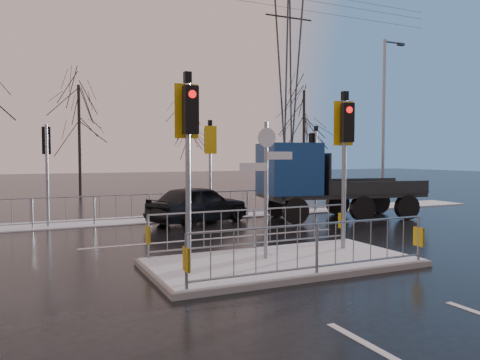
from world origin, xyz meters
name	(u,v)px	position (x,y,z in m)	size (l,w,h in m)	color
ground	(282,265)	(0.00, 0.00, 0.00)	(120.00, 120.00, 0.00)	black
snow_verge	(172,218)	(0.00, 8.60, 0.02)	(30.00, 2.00, 0.04)	white
lane_markings	(289,268)	(0.00, -0.33, 0.00)	(8.00, 11.38, 0.01)	silver
traffic_island	(281,248)	(-0.01, 0.01, 0.39)	(6.00, 3.04, 4.15)	slate
far_kerb_fixtures	(183,193)	(0.29, 8.09, 1.02)	(18.00, 0.65, 3.83)	gray
car_far_lane	(199,204)	(0.57, 7.08, 0.69)	(1.64, 4.08, 1.39)	black
flatbed_truck	(310,179)	(4.79, 6.13, 1.56)	(6.62, 3.35, 2.93)	black
tree_far_a	(79,118)	(-2.00, 22.00, 4.82)	(3.75, 3.75, 7.08)	black
tree_far_b	(190,132)	(6.00, 24.00, 4.18)	(3.25, 3.25, 6.14)	black
tree_far_c	(304,120)	(14.00, 21.00, 5.15)	(4.00, 4.00, 7.55)	black
street_lamp_right	(385,116)	(10.57, 8.50, 4.39)	(1.25, 0.18, 8.00)	gray
pylon_wires	(278,65)	(16.88, 30.00, 11.03)	(70.00, 2.38, 19.97)	#2D3033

